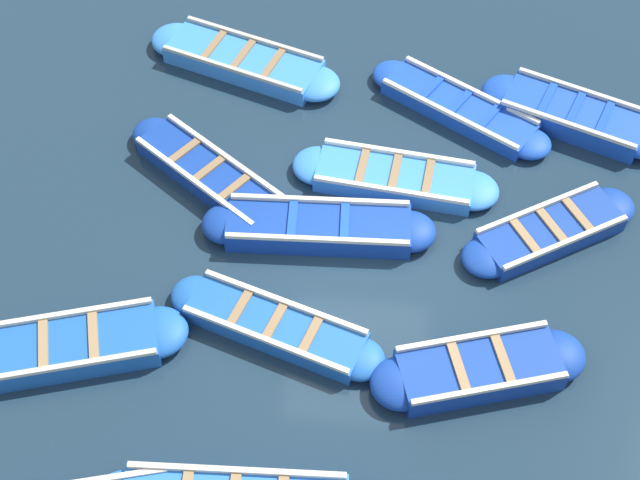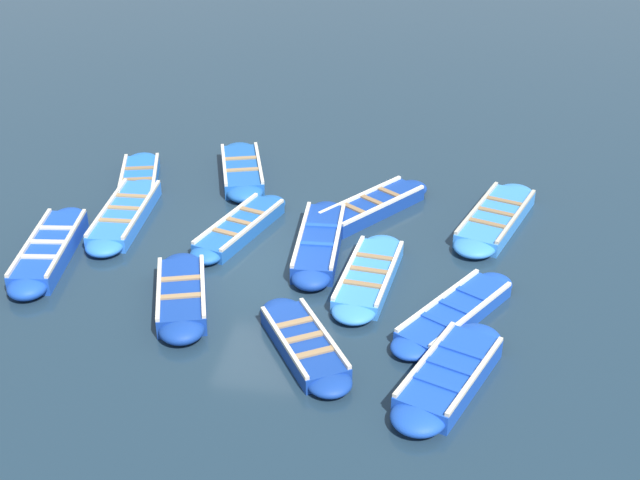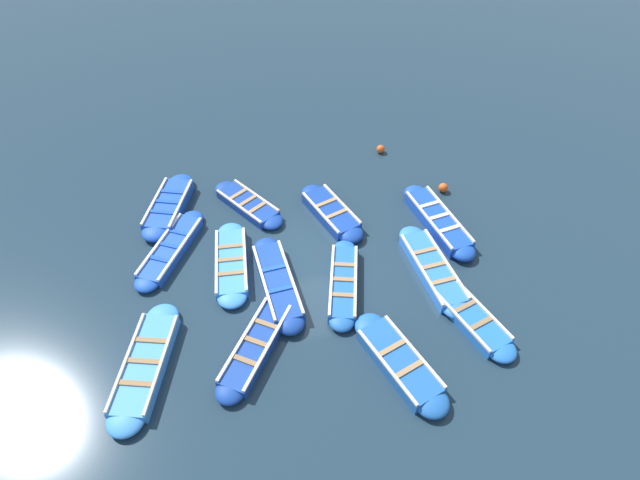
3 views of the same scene
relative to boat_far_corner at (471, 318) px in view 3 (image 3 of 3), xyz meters
The scene contains 16 objects.
ground_plane 5.41m from the boat_far_corner, 50.90° to the left, with size 120.00×120.00×0.00m, color #1C303F.
boat_far_corner is the anchor object (origin of this frame).
boat_bow_out 5.88m from the boat_far_corner, 27.53° to the left, with size 3.38×1.79×0.46m.
boat_outer_left 2.00m from the boat_far_corner, ahead, with size 3.93×1.07×0.40m.
boat_broadside 8.38m from the boat_far_corner, 40.34° to the left, with size 3.20×2.39×0.37m.
boat_near_quay 7.39m from the boat_far_corner, 59.09° to the left, with size 3.67×1.27×0.36m.
boat_inner_gap 9.02m from the boat_far_corner, 85.14° to the left, with size 4.05×2.15×0.40m.
boat_mid_row 5.73m from the boat_far_corner, 62.91° to the left, with size 3.90×1.04×0.45m.
boat_end_of_row 3.97m from the boat_far_corner, ahead, with size 3.94×1.30×0.47m.
boat_stern_in 2.63m from the boat_far_corner, 108.57° to the left, with size 3.62×1.88×0.44m.
boat_drifting 10.69m from the boat_far_corner, 49.43° to the left, with size 3.60×2.16×0.44m.
boat_outer_right 9.51m from the boat_far_corner, 59.05° to the left, with size 3.58×2.59×0.35m.
boat_alongside 3.82m from the boat_far_corner, 55.90° to the left, with size 3.59×1.80×0.37m.
boat_tucked 6.10m from the boat_far_corner, 84.09° to the left, with size 3.42×2.80×0.39m.
buoy_orange_near 8.36m from the boat_far_corner, ahead, with size 0.32×0.32×0.32m, color #E05119.
buoy_yellow_far 5.74m from the boat_far_corner, 16.20° to the right, with size 0.34×0.34×0.34m, color #E05119.
Camera 3 is at (-10.36, 2.03, 11.84)m, focal length 28.00 mm.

